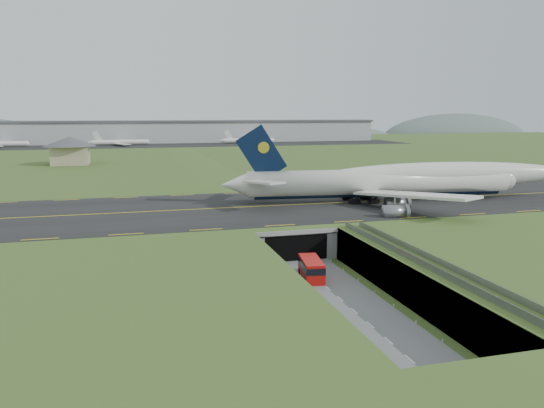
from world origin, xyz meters
name	(u,v)px	position (x,y,z in m)	size (l,w,h in m)	color
ground	(311,274)	(0.00, 0.00, 0.00)	(900.00, 900.00, 0.00)	#3B5522
airfield_deck	(311,257)	(0.00, 0.00, 3.00)	(800.00, 800.00, 6.00)	gray
trench_road	(327,288)	(0.00, -7.50, 0.10)	(12.00, 75.00, 0.20)	slate
taxiway	(263,206)	(0.00, 33.00, 6.09)	(800.00, 44.00, 0.18)	black
tunnel_portal	(283,234)	(0.00, 16.71, 3.33)	(17.00, 22.30, 6.00)	gray
guideway	(431,271)	(11.00, -19.11, 5.32)	(3.00, 53.00, 7.05)	#A8A8A3
jumbo_jet	(404,180)	(34.75, 31.51, 11.11)	(87.46, 57.18, 19.03)	silver
shuttle_tram	(311,269)	(-0.84, -2.57, 1.82)	(4.28, 8.56, 3.33)	red
service_building	(70,148)	(-51.72, 149.23, 12.75)	(20.97, 20.97, 11.40)	tan
cargo_terminal	(169,131)	(-0.28, 299.41, 13.96)	(320.00, 67.00, 15.60)	#B2B2B2
distant_hills	(226,145)	(64.38, 430.00, -4.00)	(700.00, 91.00, 60.00)	#50605C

